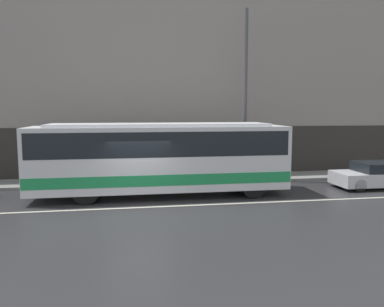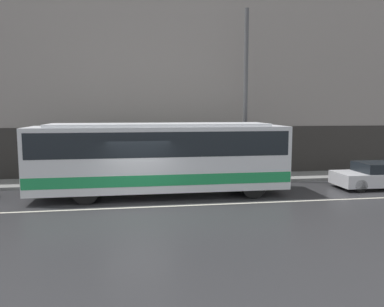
{
  "view_description": "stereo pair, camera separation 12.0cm",
  "coord_description": "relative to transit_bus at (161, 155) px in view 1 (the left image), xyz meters",
  "views": [
    {
      "loc": [
        -0.3,
        -14.14,
        3.72
      ],
      "look_at": [
        2.34,
        1.93,
        1.82
      ],
      "focal_mm": 35.0,
      "sensor_mm": 36.0,
      "label": 1
    },
    {
      "loc": [
        -0.18,
        -14.16,
        3.72
      ],
      "look_at": [
        2.34,
        1.93,
        1.82
      ],
      "focal_mm": 35.0,
      "sensor_mm": 36.0,
      "label": 2
    }
  ],
  "objects": [
    {
      "name": "utility_pole_near",
      "position": [
        4.56,
        2.61,
        2.68
      ],
      "size": [
        0.22,
        0.22,
        8.63
      ],
      "color": "#4C4C4F",
      "rests_on": "sidewalk"
    },
    {
      "name": "transit_bus",
      "position": [
        0.0,
        0.0,
        0.0
      ],
      "size": [
        10.92,
        2.54,
        3.15
      ],
      "color": "silver",
      "rests_on": "ground_plane"
    },
    {
      "name": "building_facade",
      "position": [
        -0.96,
        4.53,
        3.71
      ],
      "size": [
        60.0,
        0.35,
        11.37
      ],
      "color": "gray",
      "rests_on": "ground_plane"
    },
    {
      "name": "sidewalk",
      "position": [
        -0.96,
        3.23,
        -1.7
      ],
      "size": [
        60.0,
        2.31,
        0.15
      ],
      "color": "gray",
      "rests_on": "ground_plane"
    },
    {
      "name": "pedestrian_waiting",
      "position": [
        -0.96,
        3.53,
        -0.83
      ],
      "size": [
        0.36,
        0.36,
        1.72
      ],
      "color": "maroon",
      "rests_on": "sidewalk"
    },
    {
      "name": "sedan_white_front",
      "position": [
        10.64,
        0.0,
        -1.19
      ],
      "size": [
        4.63,
        1.77,
        1.23
      ],
      "color": "silver",
      "rests_on": "ground_plane"
    },
    {
      "name": "ground_plane",
      "position": [
        -0.96,
        -1.93,
        -1.78
      ],
      "size": [
        60.0,
        60.0,
        0.0
      ],
      "primitive_type": "plane",
      "color": "#2D2D30"
    },
    {
      "name": "lane_stripe",
      "position": [
        -0.96,
        -1.93,
        -1.77
      ],
      "size": [
        54.0,
        0.14,
        0.01
      ],
      "color": "beige",
      "rests_on": "ground_plane"
    }
  ]
}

